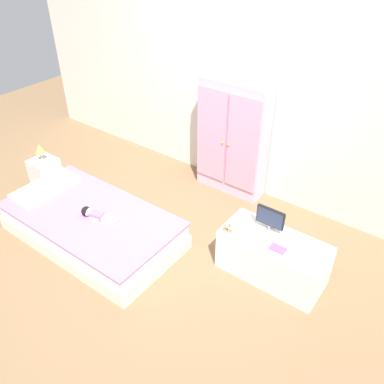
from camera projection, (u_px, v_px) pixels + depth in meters
name	position (u px, v px, depth m)	size (l,w,h in m)	color
ground_plane	(156.00, 255.00, 3.90)	(10.00, 10.00, 0.02)	brown
back_wall	(248.00, 75.00, 4.15)	(6.40, 0.05, 2.70)	silver
bed	(92.00, 226.00, 4.00)	(1.79, 0.96, 0.31)	silver
pillow	(45.00, 187.00, 4.24)	(0.32, 0.69, 0.05)	silver
doll	(93.00, 214.00, 3.85)	(0.39, 0.17, 0.10)	#D6668E
nightstand	(46.00, 174.00, 4.73)	(0.29, 0.29, 0.38)	silver
table_lamp	(40.00, 149.00, 4.54)	(0.11, 0.11, 0.21)	#B7B2AD
wardrobe	(232.00, 139.00, 4.45)	(0.80, 0.29, 1.33)	#EFADCC
tv_stand	(273.00, 257.00, 3.55)	(0.94, 0.43, 0.42)	silver
tv_monitor	(270.00, 218.00, 3.45)	(0.26, 0.10, 0.24)	#99999E
rocking_horse_toy	(228.00, 227.00, 3.50)	(0.09, 0.04, 0.10)	#8E6642
book_purple	(278.00, 249.00, 3.33)	(0.14, 0.08, 0.02)	#8E51B2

